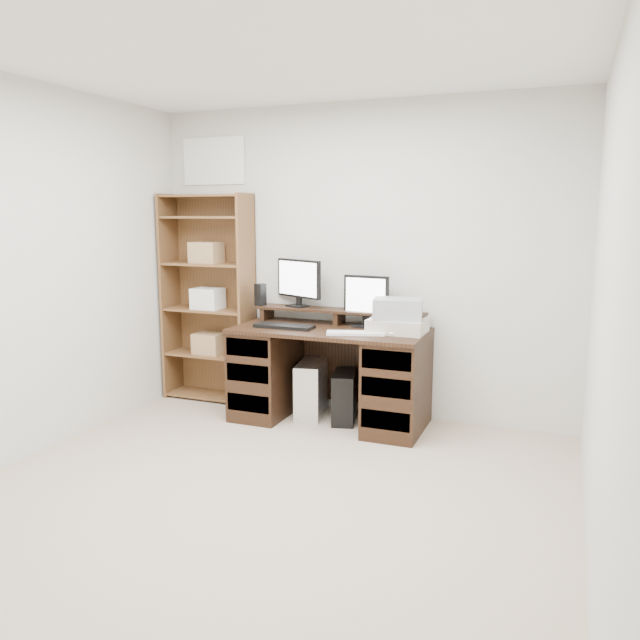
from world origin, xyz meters
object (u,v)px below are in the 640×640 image
Objects in this scene: printer at (398,326)px; bookshelf at (209,296)px; tower_black at (345,397)px; tower_silver at (311,389)px; monitor_wide at (299,280)px; desk at (330,373)px; monitor_small at (366,299)px.

printer is 0.23× the size of bookshelf.
tower_black is at bearing 177.48° from printer.
printer is 0.93m from tower_silver.
tower_silver is at bearing 162.11° from tower_black.
monitor_wide is at bearing 168.09° from printer.
monitor_wide is (-0.37, 0.23, 0.70)m from desk.
bookshelf is at bearing 174.79° from printer.
tower_silver is at bearing -161.17° from monitor_small.
tower_silver is (-0.43, -0.10, -0.75)m from monitor_small.
printer is 0.94× the size of tower_silver.
desk is at bearing -137.62° from monitor_small.
tower_black is (-0.13, -0.12, -0.77)m from monitor_small.
monitor_small reaches higher than tower_black.
desk is 3.59× the size of printer.
tower_black is at bearing -130.68° from monitor_small.
monitor_wide is 1.03× the size of tower_silver.
monitor_small reaches higher than desk.
printer reaches higher than tower_silver.
printer is at bearing -17.02° from tower_black.
tower_black is (0.30, -0.02, -0.02)m from tower_silver.
tower_silver is at bearing -7.72° from bookshelf.
monitor_small reaches higher than printer.
tower_silver is 1.24m from bookshelf.
desk reaches higher than tower_silver.
printer is (0.30, -0.15, -0.17)m from monitor_small.
bookshelf is (-1.45, 0.04, -0.05)m from monitor_small.
monitor_small is at bearing -1.48° from bookshelf.
bookshelf is (-0.85, -0.02, -0.17)m from monitor_wide.
desk is 0.65m from monitor_small.
tower_black is at bearing -6.94° from bookshelf.
tower_black is (0.47, -0.18, -0.89)m from monitor_wide.
bookshelf reaches higher than monitor_wide.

